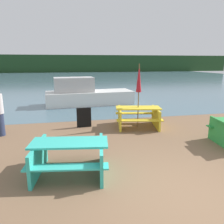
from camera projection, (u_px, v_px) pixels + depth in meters
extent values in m
plane|color=brown|center=(182.00, 197.00, 4.06)|extent=(60.00, 60.00, 0.00)
cube|color=slate|center=(80.00, 78.00, 33.42)|extent=(60.00, 50.00, 0.00)
cube|color=#1E3D1E|center=(75.00, 64.00, 52.06)|extent=(80.00, 1.60, 4.00)
cube|color=#33B7A8|center=(69.00, 143.00, 4.79)|extent=(1.76, 0.94, 0.04)
cube|color=#33B7A8|center=(66.00, 167.00, 4.33)|extent=(1.70, 0.52, 0.04)
cube|color=#33B7A8|center=(73.00, 146.00, 5.40)|extent=(1.70, 0.52, 0.04)
cube|color=#33B7A8|center=(38.00, 159.00, 4.84)|extent=(0.27, 1.38, 0.70)
cube|color=#33B7A8|center=(101.00, 158.00, 4.91)|extent=(0.27, 1.38, 0.70)
cube|color=green|center=(222.00, 134.00, 6.46)|extent=(0.23, 1.38, 0.75)
cube|color=yellow|center=(138.00, 108.00, 8.30)|extent=(1.78, 1.00, 0.04)
cube|color=yellow|center=(140.00, 120.00, 7.84)|extent=(1.70, 0.59, 0.04)
cube|color=yellow|center=(136.00, 113.00, 8.91)|extent=(1.70, 0.59, 0.04)
cube|color=yellow|center=(120.00, 118.00, 8.38)|extent=(0.33, 1.37, 0.72)
cube|color=yellow|center=(156.00, 118.00, 8.39)|extent=(0.33, 1.37, 0.72)
cylinder|color=brown|center=(138.00, 96.00, 8.20)|extent=(0.04, 0.04, 2.39)
cone|color=#A81923|center=(139.00, 78.00, 8.04)|extent=(0.20, 0.20, 1.04)
cube|color=silver|center=(90.00, 98.00, 12.84)|extent=(5.10, 2.06, 0.77)
cube|color=#B2B2B2|center=(74.00, 85.00, 12.43)|extent=(2.27, 1.35, 0.82)
cylinder|color=#283351|center=(0.00, 125.00, 7.37)|extent=(0.28, 0.28, 0.77)
cube|color=black|center=(84.00, 117.00, 8.35)|extent=(0.55, 0.08, 0.75)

